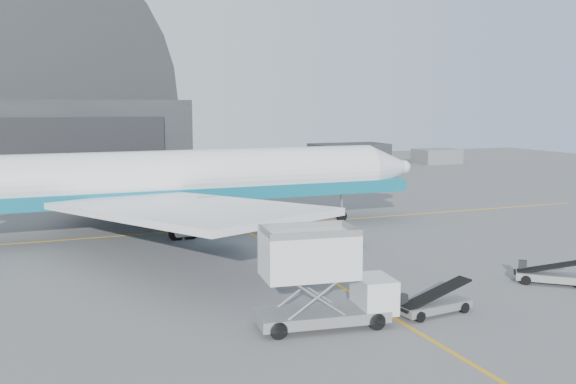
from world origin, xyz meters
name	(u,v)px	position (x,y,z in m)	size (l,w,h in m)	color
ground	(332,281)	(0.00, 0.00, 0.00)	(200.00, 200.00, 0.00)	#565659
taxi_lines	(266,243)	(0.00, 12.67, 0.01)	(80.00, 42.12, 0.02)	orange
distant_bldg_a	(349,165)	(38.00, 72.00, 0.00)	(14.00, 8.00, 4.00)	black
distant_bldg_b	(437,163)	(55.00, 68.00, 0.00)	(8.00, 6.00, 2.80)	slate
airliner	(174,180)	(-6.18, 19.57, 4.78)	(48.70, 47.22, 17.09)	white
catering_truck	(320,279)	(-4.23, -7.45, 2.50)	(7.45, 3.49, 4.94)	slate
pushback_tug	(339,239)	(4.89, 8.94, 0.63)	(3.84, 2.53, 1.68)	black
belt_loader_a	(433,304)	(2.36, -7.91, 0.54)	(4.70, 2.09, 1.76)	slate
belt_loader_b	(552,275)	(12.86, -5.71, 0.56)	(4.41, 4.08, 1.83)	slate
traffic_cone	(263,266)	(-3.09, 4.66, 0.24)	(0.35, 0.35, 0.51)	#FF3908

